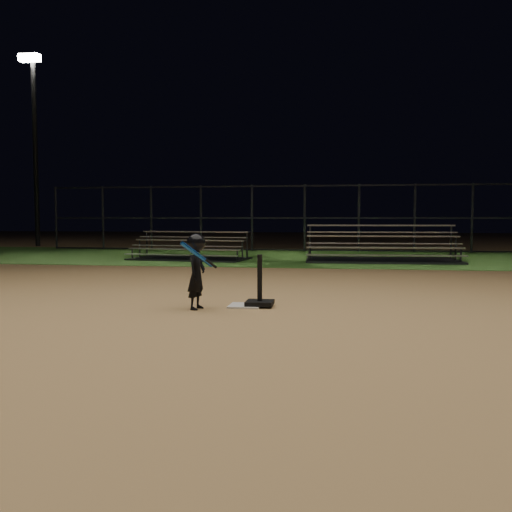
{
  "coord_description": "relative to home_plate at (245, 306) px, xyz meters",
  "views": [
    {
      "loc": [
        1.32,
        -7.59,
        1.26
      ],
      "look_at": [
        0.0,
        1.0,
        0.65
      ],
      "focal_mm": 38.4,
      "sensor_mm": 36.0,
      "label": 1
    }
  ],
  "objects": [
    {
      "name": "child_batter",
      "position": [
        -0.62,
        -0.33,
        0.54
      ],
      "size": [
        0.44,
        0.53,
        1.05
      ],
      "rotation": [
        0.0,
        0.0,
        1.39
      ],
      "color": "black",
      "rests_on": "ground"
    },
    {
      "name": "backstop_fence",
      "position": [
        0.0,
        13.0,
        1.24
      ],
      "size": [
        20.08,
        0.08,
        2.5
      ],
      "color": "#38383D",
      "rests_on": "ground"
    },
    {
      "name": "ground",
      "position": [
        0.0,
        0.0,
        -0.01
      ],
      "size": [
        80.0,
        80.0,
        0.0
      ],
      "primitive_type": "plane",
      "color": "tan",
      "rests_on": "ground"
    },
    {
      "name": "bleacher_left",
      "position": [
        -3.15,
        8.27,
        0.16
      ],
      "size": [
        3.64,
        2.11,
        0.85
      ],
      "rotation": [
        0.0,
        0.0,
        -0.13
      ],
      "color": "silver",
      "rests_on": "ground"
    },
    {
      "name": "home_plate",
      "position": [
        0.0,
        0.0,
        0.0
      ],
      "size": [
        0.45,
        0.45,
        0.02
      ],
      "primitive_type": "cube",
      "color": "beige",
      "rests_on": "ground"
    },
    {
      "name": "light_pole_left",
      "position": [
        -12.0,
        14.94,
        4.93
      ],
      "size": [
        0.9,
        0.53,
        8.3
      ],
      "color": "#2D2D30",
      "rests_on": "ground"
    },
    {
      "name": "grass_strip",
      "position": [
        0.0,
        10.0,
        -0.01
      ],
      "size": [
        60.0,
        8.0,
        0.01
      ],
      "primitive_type": "cube",
      "color": "#31601F",
      "rests_on": "ground"
    },
    {
      "name": "batting_tee",
      "position": [
        0.2,
        0.01,
        0.14
      ],
      "size": [
        0.38,
        0.38,
        0.72
      ],
      "color": "black",
      "rests_on": "home_plate"
    },
    {
      "name": "bleacher_right",
      "position": [
        2.51,
        8.49,
        0.21
      ],
      "size": [
        4.38,
        2.25,
        1.05
      ],
      "rotation": [
        0.0,
        0.0,
        0.04
      ],
      "color": "silver",
      "rests_on": "ground"
    }
  ]
}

